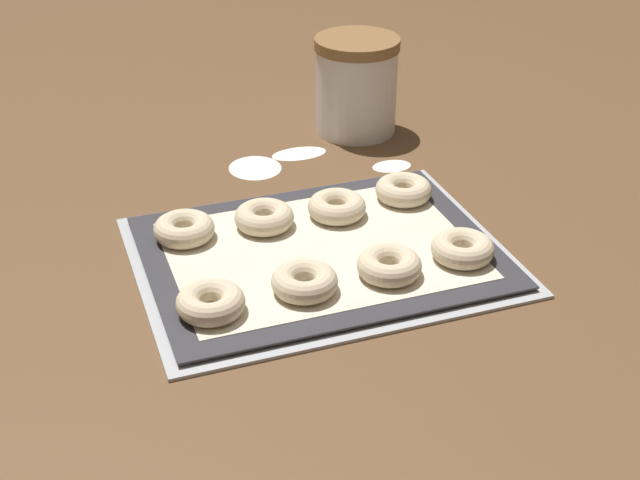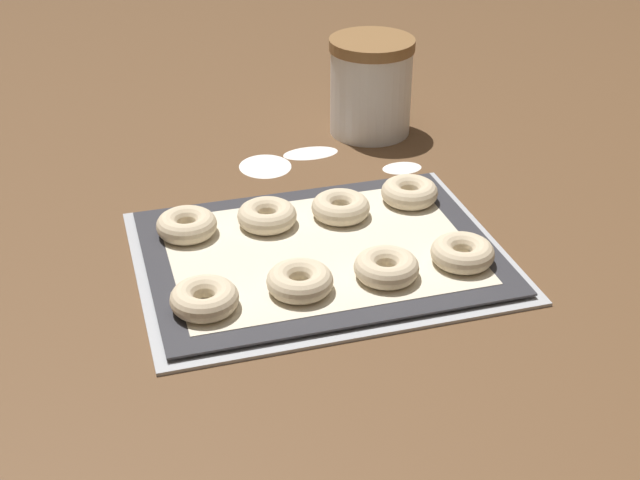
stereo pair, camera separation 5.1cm
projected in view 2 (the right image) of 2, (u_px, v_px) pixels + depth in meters
ground_plane at (326, 251)px, 1.04m from camera, size 2.80×2.80×0.00m
baking_tray at (320, 255)px, 1.03m from camera, size 0.42×0.33×0.01m
baking_mat at (320, 251)px, 1.02m from camera, size 0.39×0.30×0.00m
bagel_front_far_left at (204, 299)px, 0.91m from camera, size 0.07×0.07×0.03m
bagel_front_mid_left at (300, 281)px, 0.94m from camera, size 0.07×0.07×0.03m
bagel_front_mid_right at (386, 267)px, 0.97m from camera, size 0.07×0.07×0.03m
bagel_front_far_right at (462, 253)px, 0.99m from camera, size 0.07×0.07×0.03m
bagel_back_far_left at (187, 225)px, 1.05m from camera, size 0.07×0.07×0.03m
bagel_back_mid_left at (267, 216)px, 1.07m from camera, size 0.07×0.07×0.03m
bagel_back_mid_right at (341, 207)px, 1.08m from camera, size 0.07×0.07×0.03m
bagel_back_far_right at (409, 192)px, 1.12m from camera, size 0.07×0.07×0.03m
flour_canister at (371, 86)px, 1.31m from camera, size 0.12×0.12×0.14m
flour_patch_near at (402, 167)px, 1.23m from camera, size 0.06×0.04×0.00m
flour_patch_far at (311, 152)px, 1.27m from camera, size 0.08×0.04×0.00m
flour_patch_side at (265, 165)px, 1.24m from camera, size 0.07×0.08×0.00m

